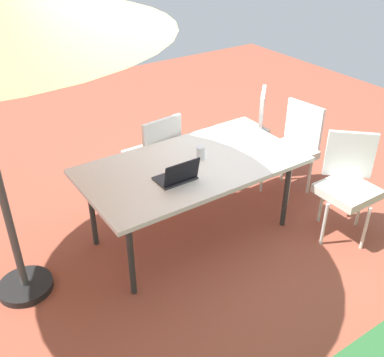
{
  "coord_description": "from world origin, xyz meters",
  "views": [
    {
      "loc": [
        1.94,
        2.88,
        2.72
      ],
      "look_at": [
        0.0,
        0.0,
        0.62
      ],
      "focal_mm": 42.53,
      "sensor_mm": 36.0,
      "label": 1
    }
  ],
  "objects": [
    {
      "name": "chair_southwest",
      "position": [
        -1.23,
        -0.69,
        0.55
      ],
      "size": [
        0.59,
        0.59,
        0.98
      ],
      "rotation": [
        0.0,
        0.0,
        0.79
      ],
      "color": "silver",
      "rests_on": "ground_plane"
    },
    {
      "name": "chair_northwest",
      "position": [
        -1.21,
        0.75,
        0.55
      ],
      "size": [
        0.59,
        0.59,
        0.98
      ],
      "rotation": [
        0.0,
        0.0,
        2.38
      ],
      "color": "silver",
      "rests_on": "ground_plane"
    },
    {
      "name": "cup",
      "position": [
        -0.11,
        -0.03,
        0.83
      ],
      "size": [
        0.08,
        0.08,
        0.12
      ],
      "primitive_type": "cylinder",
      "color": "white",
      "rests_on": "dining_table"
    },
    {
      "name": "laptop",
      "position": [
        0.26,
        0.18,
        0.82
      ],
      "size": [
        0.32,
        0.25,
        0.21
      ],
      "rotation": [
        0.0,
        0.0,
        -0.0
      ],
      "color": "#2D2D33",
      "rests_on": "dining_table"
    },
    {
      "name": "ground_plane",
      "position": [
        0.0,
        0.0,
        -0.01
      ],
      "size": [
        10.0,
        10.0,
        0.02
      ],
      "primitive_type": "cube",
      "color": "#9E4C38"
    },
    {
      "name": "chair_west",
      "position": [
        -1.32,
        -0.06,
        0.55
      ],
      "size": [
        0.49,
        0.48,
        0.98
      ],
      "rotation": [
        0.0,
        0.0,
        1.7
      ],
      "color": "silver",
      "rests_on": "ground_plane"
    },
    {
      "name": "dining_table",
      "position": [
        0.0,
        0.0,
        0.72
      ],
      "size": [
        1.95,
        1.05,
        0.78
      ],
      "color": "white",
      "rests_on": "ground_plane"
    },
    {
      "name": "chair_south",
      "position": [
        -0.02,
        -0.71,
        0.55
      ],
      "size": [
        0.47,
        0.48,
        0.98
      ],
      "rotation": [
        0.0,
        0.0,
        0.09
      ],
      "color": "silver",
      "rests_on": "ground_plane"
    }
  ]
}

